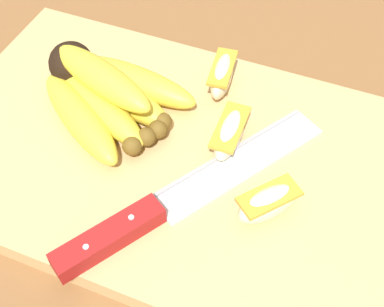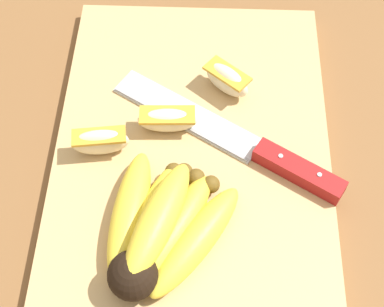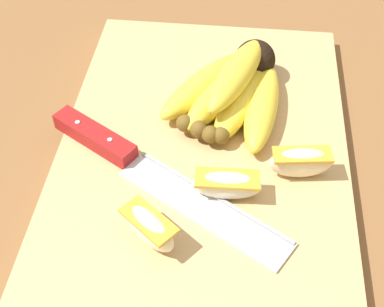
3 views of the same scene
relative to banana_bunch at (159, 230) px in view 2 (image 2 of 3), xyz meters
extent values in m
plane|color=brown|center=(-0.07, 0.03, -0.04)|extent=(6.00, 6.00, 0.00)
cube|color=tan|center=(-0.09, 0.03, -0.03)|extent=(0.47, 0.30, 0.02)
sphere|color=black|center=(0.05, -0.02, 0.00)|extent=(0.05, 0.05, 0.05)
ellipsoid|color=yellow|center=(0.01, 0.04, -0.01)|extent=(0.13, 0.10, 0.03)
sphere|color=brown|center=(-0.05, 0.05, -0.01)|extent=(0.02, 0.02, 0.02)
ellipsoid|color=yellow|center=(0.00, 0.01, -0.01)|extent=(0.14, 0.09, 0.03)
sphere|color=brown|center=(-0.06, 0.03, -0.01)|extent=(0.02, 0.02, 0.02)
ellipsoid|color=yellow|center=(-0.01, -0.01, -0.01)|extent=(0.14, 0.08, 0.03)
sphere|color=brown|center=(-0.07, 0.02, -0.01)|extent=(0.02, 0.02, 0.02)
ellipsoid|color=yellow|center=(-0.02, -0.03, -0.01)|extent=(0.14, 0.05, 0.03)
sphere|color=brown|center=(-0.07, 0.01, -0.01)|extent=(0.02, 0.02, 0.02)
ellipsoid|color=yellow|center=(0.00, 0.00, 0.02)|extent=(0.14, 0.08, 0.03)
cylinder|color=white|center=(-0.02, 0.01, 0.01)|extent=(0.02, 0.02, 0.00)
cube|color=silver|center=(-0.15, 0.02, -0.02)|extent=(0.12, 0.17, 0.00)
cube|color=#99999E|center=(-0.14, 0.01, -0.02)|extent=(0.10, 0.15, 0.00)
cube|color=maroon|center=(-0.08, 0.14, -0.01)|extent=(0.07, 0.10, 0.02)
cylinder|color=#B2B2B7|center=(-0.07, 0.16, 0.00)|extent=(0.01, 0.01, 0.00)
cylinder|color=#B2B2B7|center=(-0.09, 0.12, 0.00)|extent=(0.00, 0.01, 0.00)
ellipsoid|color=beige|center=(-0.13, 0.00, -0.01)|extent=(0.03, 0.07, 0.03)
cube|color=gold|center=(-0.13, 0.00, 0.00)|extent=(0.03, 0.06, 0.00)
ellipsoid|color=beige|center=(-0.19, 0.06, 0.00)|extent=(0.05, 0.06, 0.03)
cube|color=gold|center=(-0.19, 0.06, 0.01)|extent=(0.05, 0.06, 0.00)
ellipsoid|color=beige|center=(-0.10, -0.07, 0.00)|extent=(0.03, 0.06, 0.04)
cube|color=gold|center=(-0.10, -0.07, 0.01)|extent=(0.03, 0.06, 0.00)
camera|label=1|loc=(-0.22, 0.32, 0.37)|focal=50.02mm
camera|label=2|loc=(0.24, 0.04, 0.51)|focal=54.42mm
camera|label=3|loc=(-0.45, 0.00, 0.38)|focal=50.19mm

